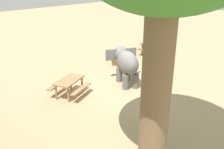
% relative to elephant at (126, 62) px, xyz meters
% --- Properties ---
extents(ground_plane, '(60.00, 60.00, 0.00)m').
position_rel_elephant_xyz_m(ground_plane, '(-0.09, 0.12, -1.11)').
color(ground_plane, tan).
extents(elephant, '(2.43, 2.08, 1.73)m').
position_rel_elephant_xyz_m(elephant, '(0.00, 0.00, 0.00)').
color(elephant, slate).
rests_on(elephant, ground_plane).
extents(person_handler, '(0.32, 0.44, 1.62)m').
position_rel_elephant_xyz_m(person_handler, '(-1.83, -0.90, -0.16)').
color(person_handler, '#3F3833').
rests_on(person_handler, ground_plane).
extents(wooden_bench, '(1.18, 1.35, 0.88)m').
position_rel_elephant_xyz_m(wooden_bench, '(2.43, -1.78, -0.63)').
color(wooden_bench, '#9E7A51').
rests_on(wooden_bench, ground_plane).
extents(picnic_table_near, '(1.69, 1.67, 0.78)m').
position_rel_elephant_xyz_m(picnic_table_near, '(1.96, -4.73, -0.52)').
color(picnic_table_near, brown).
rests_on(picnic_table_near, ground_plane).
extents(picnic_table_far, '(1.94, 1.95, 0.78)m').
position_rel_elephant_xyz_m(picnic_table_far, '(0.79, 2.93, -0.52)').
color(picnic_table_far, '#9E7A51').
rests_on(picnic_table_far, ground_plane).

